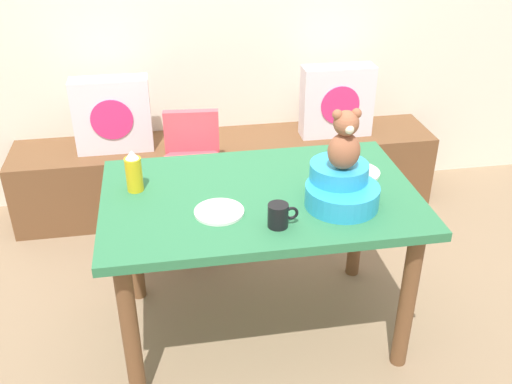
{
  "coord_description": "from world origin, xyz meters",
  "views": [
    {
      "loc": [
        -0.38,
        -2.1,
        1.95
      ],
      "look_at": [
        0.0,
        0.1,
        0.69
      ],
      "focal_mm": 40.8,
      "sensor_mm": 36.0,
      "label": 1
    }
  ],
  "objects": [
    {
      "name": "pillow_floral_right",
      "position": [
        0.68,
        1.15,
        0.68
      ],
      "size": [
        0.44,
        0.15,
        0.44
      ],
      "color": "silver",
      "rests_on": "window_bench"
    },
    {
      "name": "coffee_mug",
      "position": [
        0.03,
        -0.26,
        0.79
      ],
      "size": [
        0.12,
        0.08,
        0.09
      ],
      "color": "black",
      "rests_on": "dining_table"
    },
    {
      "name": "highchair",
      "position": [
        -0.24,
        0.73,
        0.52
      ],
      "size": [
        0.34,
        0.47,
        0.79
      ],
      "color": "#D84C59",
      "rests_on": "ground_plane"
    },
    {
      "name": "dining_table",
      "position": [
        0.0,
        0.0,
        0.63
      ],
      "size": [
        1.33,
        0.84,
        0.74
      ],
      "color": "#2D7247",
      "rests_on": "ground_plane"
    },
    {
      "name": "infant_seat_teal",
      "position": [
        0.31,
        -0.13,
        0.81
      ],
      "size": [
        0.3,
        0.33,
        0.16
      ],
      "color": "#2A9DD0",
      "rests_on": "dining_table"
    },
    {
      "name": "ketchup_bottle",
      "position": [
        -0.52,
        0.12,
        0.83
      ],
      "size": [
        0.07,
        0.07,
        0.18
      ],
      "color": "gold",
      "rests_on": "dining_table"
    },
    {
      "name": "dinner_plate_near",
      "position": [
        -0.19,
        -0.13,
        0.75
      ],
      "size": [
        0.2,
        0.2,
        0.01
      ],
      "primitive_type": "cylinder",
      "color": "white",
      "rests_on": "dining_table"
    },
    {
      "name": "pillow_floral_left",
      "position": [
        -0.67,
        1.15,
        0.68
      ],
      "size": [
        0.44,
        0.15,
        0.44
      ],
      "color": "silver",
      "rests_on": "window_bench"
    },
    {
      "name": "teddy_bear",
      "position": [
        0.31,
        -0.13,
        1.02
      ],
      "size": [
        0.13,
        0.12,
        0.25
      ],
      "color": "#9B5A3D",
      "rests_on": "infant_seat_teal"
    },
    {
      "name": "ground_plane",
      "position": [
        0.0,
        0.0,
        0.0
      ],
      "size": [
        8.0,
        8.0,
        0.0
      ],
      "primitive_type": "plane",
      "color": "#8C7256"
    },
    {
      "name": "window_bench",
      "position": [
        0.0,
        1.17,
        0.23
      ],
      "size": [
        2.6,
        0.44,
        0.46
      ],
      "primitive_type": "cube",
      "color": "brown",
      "rests_on": "ground_plane"
    },
    {
      "name": "dinner_plate_far",
      "position": [
        0.46,
        0.1,
        0.75
      ],
      "size": [
        0.2,
        0.2,
        0.01
      ],
      "primitive_type": "cylinder",
      "color": "white",
      "rests_on": "dining_table"
    }
  ]
}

